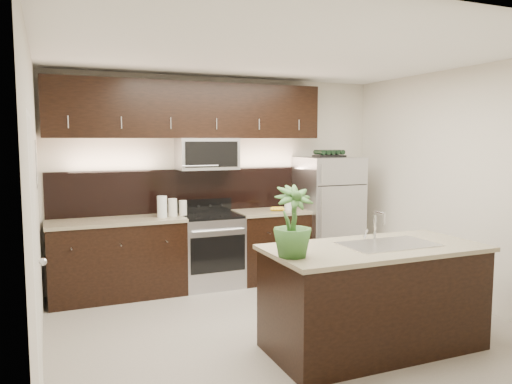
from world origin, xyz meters
The scene contains 12 objects.
ground centered at (0.00, 0.00, 0.00)m, with size 4.50×4.50×0.00m, color gray.
room_walls centered at (-0.11, -0.04, 1.70)m, with size 4.52×4.02×2.71m.
counter_run centered at (-0.46, 1.69, 0.47)m, with size 3.51×0.65×0.94m.
upper_fixtures centered at (-0.43, 1.84, 2.14)m, with size 3.49×0.40×1.66m.
island centered at (0.52, -0.73, 0.47)m, with size 1.96×0.96×0.94m.
sink_faucet centered at (0.67, -0.72, 0.96)m, with size 0.84×0.50×0.28m.
refrigerator centered at (1.46, 1.63, 0.82)m, with size 0.79×0.71×1.64m, color #B2B2B7.
wine_rack centered at (1.46, 1.63, 1.69)m, with size 0.41×0.25×0.10m.
plant centered at (-0.35, -0.81, 1.23)m, with size 0.32×0.32×0.58m, color #2F5C24.
canisters centered at (-0.77, 1.67, 1.06)m, with size 0.39×0.18×0.26m.
french_press centered at (0.84, 1.64, 1.06)m, with size 0.11×0.11×0.31m.
bananas centered at (0.60, 1.61, 0.97)m, with size 0.20×0.15×0.06m, color yellow.
Camera 1 is at (-2.14, -4.35, 1.88)m, focal length 35.00 mm.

